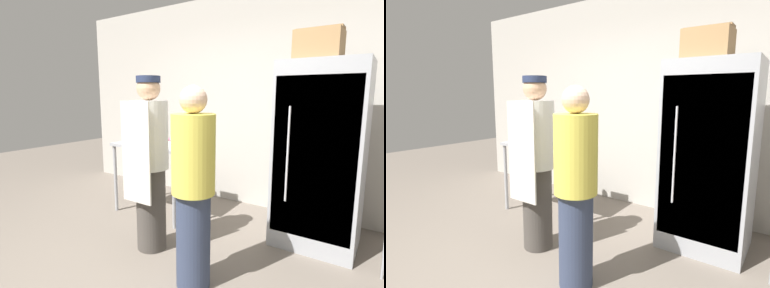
# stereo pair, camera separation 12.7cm
# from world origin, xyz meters

# --- Properties ---
(back_wall) EXTENTS (6.40, 0.12, 2.84)m
(back_wall) POSITION_xyz_m (0.00, 2.25, 1.42)
(back_wall) COLOR #B7B2A8
(back_wall) RESTS_ON ground_plane
(refrigerator) EXTENTS (0.79, 0.72, 1.84)m
(refrigerator) POSITION_xyz_m (0.88, 1.54, 0.92)
(refrigerator) COLOR #9EA0A5
(refrigerator) RESTS_ON ground_plane
(prep_counter) EXTENTS (1.04, 0.62, 0.91)m
(prep_counter) POSITION_xyz_m (-1.00, 1.25, 0.79)
(prep_counter) COLOR #9EA0A5
(prep_counter) RESTS_ON ground_plane
(donut_box) EXTENTS (0.29, 0.24, 0.28)m
(donut_box) POSITION_xyz_m (-0.75, 1.32, 0.96)
(donut_box) COLOR silver
(donut_box) RESTS_ON prep_counter
(blender_pitcher) EXTENTS (0.11, 0.11, 0.26)m
(blender_pitcher) POSITION_xyz_m (-1.00, 1.40, 1.02)
(blender_pitcher) COLOR black
(blender_pitcher) RESTS_ON prep_counter
(binder_stack) EXTENTS (0.29, 0.25, 0.08)m
(binder_stack) POSITION_xyz_m (-1.26, 1.29, 0.95)
(binder_stack) COLOR silver
(binder_stack) RESTS_ON prep_counter
(cardboard_storage_box) EXTENTS (0.41, 0.35, 0.29)m
(cardboard_storage_box) POSITION_xyz_m (0.81, 1.50, 1.98)
(cardboard_storage_box) COLOR #937047
(cardboard_storage_box) RESTS_ON refrigerator
(person_baker) EXTENTS (0.36, 0.38, 1.69)m
(person_baker) POSITION_xyz_m (-0.44, 0.51, 0.88)
(person_baker) COLOR #47423D
(person_baker) RESTS_ON ground_plane
(person_customer) EXTENTS (0.34, 0.34, 1.59)m
(person_customer) POSITION_xyz_m (0.23, 0.25, 0.81)
(person_customer) COLOR #333D56
(person_customer) RESTS_ON ground_plane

